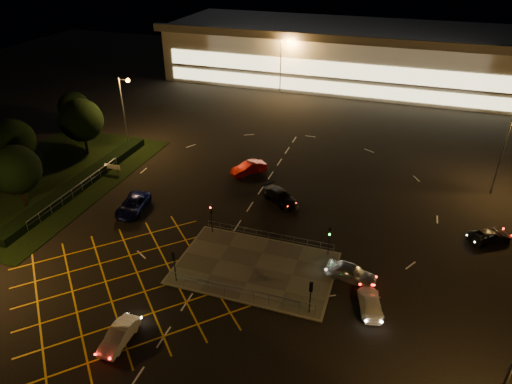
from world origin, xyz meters
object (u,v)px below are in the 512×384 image
(car_left_blue, at_px, (133,205))
(car_right_silver, at_px, (351,272))
(signal_nw, at_px, (211,213))
(car_far_dkgrey, at_px, (280,197))
(car_queue_white, at_px, (119,335))
(car_circ_red, at_px, (249,168))
(car_east_grey, at_px, (489,236))
(signal_sw, at_px, (174,261))
(car_approach_white, at_px, (370,303))
(signal_se, at_px, (311,291))
(signal_ne, at_px, (330,235))

(car_left_blue, height_order, car_right_silver, car_right_silver)
(signal_nw, relative_size, car_far_dkgrey, 0.62)
(car_queue_white, distance_m, car_circ_red, 29.05)
(car_far_dkgrey, bearing_deg, car_queue_white, -157.46)
(car_circ_red, distance_m, car_east_grey, 28.27)
(car_east_grey, bearing_deg, signal_nw, 72.86)
(signal_nw, distance_m, car_queue_white, 15.56)
(car_right_silver, distance_m, car_east_grey, 15.97)
(signal_sw, distance_m, signal_nw, 7.99)
(car_queue_white, height_order, car_far_dkgrey, car_far_dkgrey)
(car_queue_white, relative_size, car_circ_red, 0.85)
(car_right_silver, bearing_deg, car_queue_white, 140.66)
(car_left_blue, bearing_deg, car_approach_white, -24.56)
(signal_sw, distance_m, car_approach_white, 16.81)
(signal_se, height_order, car_left_blue, signal_se)
(signal_sw, distance_m, signal_ne, 14.41)
(signal_se, bearing_deg, car_right_silver, -115.76)
(signal_sw, height_order, signal_nw, same)
(car_queue_white, height_order, car_right_silver, car_right_silver)
(car_far_dkgrey, bearing_deg, signal_nw, -175.12)
(signal_se, distance_m, car_circ_red, 25.16)
(signal_nw, distance_m, car_left_blue, 10.13)
(car_far_dkgrey, xyz_separation_m, car_east_grey, (21.84, -0.50, -0.12))
(signal_ne, xyz_separation_m, car_approach_white, (4.58, -5.86, -1.75))
(car_right_silver, bearing_deg, car_circ_red, 54.46)
(car_circ_red, xyz_separation_m, car_approach_white, (17.40, -19.46, -0.16))
(car_left_blue, bearing_deg, car_far_dkgrey, 15.13)
(car_approach_white, bearing_deg, car_right_silver, -70.96)
(signal_ne, distance_m, car_east_grey, 16.69)
(car_queue_white, bearing_deg, car_circ_red, 89.60)
(signal_sw, distance_m, car_circ_red, 21.66)
(car_queue_white, relative_size, car_approach_white, 0.94)
(signal_se, height_order, car_right_silver, signal_se)
(signal_se, distance_m, signal_ne, 7.99)
(signal_se, height_order, car_approach_white, signal_se)
(car_left_blue, bearing_deg, signal_nw, -16.06)
(signal_se, distance_m, car_left_blue, 23.79)
(car_queue_white, distance_m, car_approach_white, 19.94)
(car_east_grey, height_order, car_approach_white, car_approach_white)
(signal_ne, distance_m, car_right_silver, 4.05)
(signal_se, xyz_separation_m, signal_ne, (0.00, 7.99, 0.00))
(car_right_silver, height_order, car_east_grey, car_right_silver)
(car_left_blue, distance_m, car_circ_red, 15.50)
(car_right_silver, relative_size, car_east_grey, 1.02)
(signal_se, distance_m, car_approach_white, 5.35)
(signal_nw, relative_size, car_left_blue, 0.57)
(car_far_dkgrey, height_order, car_right_silver, car_right_silver)
(signal_ne, xyz_separation_m, car_right_silver, (2.55, -2.71, -1.60))
(car_left_blue, distance_m, car_far_dkgrey, 16.44)
(signal_nw, distance_m, car_east_grey, 27.89)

